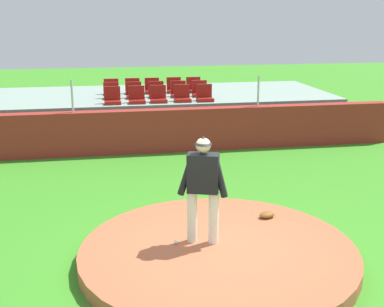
{
  "coord_description": "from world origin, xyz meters",
  "views": [
    {
      "loc": [
        -1.7,
        -7.11,
        3.82
      ],
      "look_at": [
        0.0,
        2.34,
        1.13
      ],
      "focal_mm": 47.18,
      "sensor_mm": 36.0,
      "label": 1
    }
  ],
  "objects_px": {
    "stadium_chair_4": "(205,96)",
    "stadium_chair_14": "(194,87)",
    "baseball": "(176,242)",
    "stadium_chair_2": "(158,97)",
    "stadium_chair_13": "(174,88)",
    "stadium_chair_5": "(111,94)",
    "stadium_chair_9": "(200,91)",
    "stadium_chair_8": "(179,92)",
    "stadium_chair_1": "(137,98)",
    "stadium_chair_10": "(111,90)",
    "stadium_chair_3": "(182,96)",
    "stadium_chair_7": "(156,92)",
    "pitcher": "(203,182)",
    "stadium_chair_6": "(134,93)",
    "stadium_chair_12": "(152,88)",
    "stadium_chair_0": "(112,98)",
    "stadium_chair_11": "(133,89)",
    "fielding_glove": "(267,215)"
  },
  "relations": [
    {
      "from": "baseball",
      "to": "stadium_chair_5",
      "type": "relative_size",
      "value": 0.15
    },
    {
      "from": "stadium_chair_9",
      "to": "stadium_chair_14",
      "type": "bearing_deg",
      "value": -87.65
    },
    {
      "from": "stadium_chair_6",
      "to": "stadium_chair_13",
      "type": "xyz_separation_m",
      "value": [
        1.42,
        0.94,
        0.0
      ]
    },
    {
      "from": "stadium_chair_4",
      "to": "stadium_chair_8",
      "type": "height_order",
      "value": "same"
    },
    {
      "from": "baseball",
      "to": "stadium_chair_6",
      "type": "distance_m",
      "value": 8.63
    },
    {
      "from": "stadium_chair_3",
      "to": "stadium_chair_5",
      "type": "height_order",
      "value": "same"
    },
    {
      "from": "baseball",
      "to": "stadium_chair_9",
      "type": "height_order",
      "value": "stadium_chair_9"
    },
    {
      "from": "fielding_glove",
      "to": "stadium_chair_3",
      "type": "bearing_deg",
      "value": 77.93
    },
    {
      "from": "stadium_chair_6",
      "to": "baseball",
      "type": "bearing_deg",
      "value": 90.41
    },
    {
      "from": "stadium_chair_10",
      "to": "stadium_chair_12",
      "type": "height_order",
      "value": "same"
    },
    {
      "from": "stadium_chair_5",
      "to": "stadium_chair_2",
      "type": "bearing_deg",
      "value": 146.33
    },
    {
      "from": "stadium_chair_11",
      "to": "stadium_chair_12",
      "type": "distance_m",
      "value": 0.65
    },
    {
      "from": "stadium_chair_4",
      "to": "stadium_chair_12",
      "type": "relative_size",
      "value": 1.0
    },
    {
      "from": "pitcher",
      "to": "stadium_chair_8",
      "type": "relative_size",
      "value": 3.54
    },
    {
      "from": "stadium_chair_1",
      "to": "stadium_chair_8",
      "type": "relative_size",
      "value": 1.0
    },
    {
      "from": "stadium_chair_8",
      "to": "stadium_chair_12",
      "type": "distance_m",
      "value": 1.18
    },
    {
      "from": "stadium_chair_8",
      "to": "stadium_chair_1",
      "type": "bearing_deg",
      "value": 33.02
    },
    {
      "from": "pitcher",
      "to": "stadium_chair_13",
      "type": "relative_size",
      "value": 3.54
    },
    {
      "from": "stadium_chair_13",
      "to": "pitcher",
      "type": "bearing_deg",
      "value": 84.46
    },
    {
      "from": "stadium_chair_7",
      "to": "stadium_chair_9",
      "type": "bearing_deg",
      "value": 178.3
    },
    {
      "from": "stadium_chair_8",
      "to": "stadium_chair_13",
      "type": "bearing_deg",
      "value": -89.42
    },
    {
      "from": "fielding_glove",
      "to": "stadium_chair_6",
      "type": "bearing_deg",
      "value": 87.59
    },
    {
      "from": "stadium_chair_9",
      "to": "stadium_chair_8",
      "type": "bearing_deg",
      "value": -1.69
    },
    {
      "from": "stadium_chair_4",
      "to": "stadium_chair_8",
      "type": "distance_m",
      "value": 1.13
    },
    {
      "from": "fielding_glove",
      "to": "stadium_chair_3",
      "type": "height_order",
      "value": "stadium_chair_3"
    },
    {
      "from": "stadium_chair_9",
      "to": "stadium_chair_2",
      "type": "bearing_deg",
      "value": 31.01
    },
    {
      "from": "stadium_chair_7",
      "to": "stadium_chair_11",
      "type": "height_order",
      "value": "same"
    },
    {
      "from": "baseball",
      "to": "stadium_chair_2",
      "type": "bearing_deg",
      "value": 85.45
    },
    {
      "from": "stadium_chair_6",
      "to": "stadium_chair_12",
      "type": "relative_size",
      "value": 1.0
    },
    {
      "from": "baseball",
      "to": "stadium_chair_3",
      "type": "height_order",
      "value": "stadium_chair_3"
    },
    {
      "from": "stadium_chair_7",
      "to": "stadium_chair_13",
      "type": "relative_size",
      "value": 1.0
    },
    {
      "from": "pitcher",
      "to": "stadium_chair_9",
      "type": "height_order",
      "value": "pitcher"
    },
    {
      "from": "baseball",
      "to": "stadium_chair_13",
      "type": "xyz_separation_m",
      "value": [
        1.35,
        9.49,
        1.1
      ]
    },
    {
      "from": "stadium_chair_12",
      "to": "stadium_chair_14",
      "type": "relative_size",
      "value": 1.0
    },
    {
      "from": "stadium_chair_7",
      "to": "stadium_chair_9",
      "type": "relative_size",
      "value": 1.0
    },
    {
      "from": "stadium_chair_3",
      "to": "stadium_chair_11",
      "type": "bearing_deg",
      "value": -52.73
    },
    {
      "from": "fielding_glove",
      "to": "stadium_chair_11",
      "type": "xyz_separation_m",
      "value": [
        -1.82,
        8.72,
        1.08
      ]
    },
    {
      "from": "stadium_chair_9",
      "to": "baseball",
      "type": "bearing_deg",
      "value": 76.48
    },
    {
      "from": "stadium_chair_1",
      "to": "stadium_chair_5",
      "type": "bearing_deg",
      "value": -52.28
    },
    {
      "from": "stadium_chair_0",
      "to": "stadium_chair_9",
      "type": "xyz_separation_m",
      "value": [
        2.82,
        0.9,
        0.0
      ]
    },
    {
      "from": "stadium_chair_11",
      "to": "stadium_chair_13",
      "type": "height_order",
      "value": "same"
    },
    {
      "from": "stadium_chair_2",
      "to": "stadium_chair_14",
      "type": "bearing_deg",
      "value": -128.54
    },
    {
      "from": "pitcher",
      "to": "fielding_glove",
      "type": "distance_m",
      "value": 1.83
    },
    {
      "from": "stadium_chair_0",
      "to": "stadium_chair_11",
      "type": "relative_size",
      "value": 1.0
    },
    {
      "from": "fielding_glove",
      "to": "stadium_chair_10",
      "type": "height_order",
      "value": "stadium_chair_10"
    },
    {
      "from": "stadium_chair_1",
      "to": "stadium_chair_4",
      "type": "distance_m",
      "value": 2.07
    },
    {
      "from": "stadium_chair_4",
      "to": "stadium_chair_14",
      "type": "height_order",
      "value": "same"
    },
    {
      "from": "pitcher",
      "to": "stadium_chair_5",
      "type": "relative_size",
      "value": 3.54
    },
    {
      "from": "baseball",
      "to": "stadium_chair_10",
      "type": "height_order",
      "value": "stadium_chair_10"
    },
    {
      "from": "pitcher",
      "to": "stadium_chair_4",
      "type": "relative_size",
      "value": 3.54
    }
  ]
}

